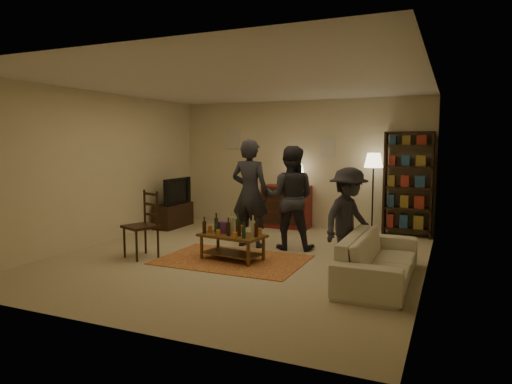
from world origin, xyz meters
The scene contains 13 objects.
floor centered at (0.00, 0.00, 0.00)m, with size 6.00×6.00×0.00m, color #C6B793.
room_shell centered at (-0.65, 2.98, 1.81)m, with size 6.00×6.00×6.00m.
rug centered at (-0.03, -0.21, 0.01)m, with size 2.20×1.50×0.01m, color maroon.
coffee_table centered at (-0.03, -0.21, 0.37)m, with size 1.06×0.69×0.74m.
dining_chair centered at (-1.39, -0.58, 0.57)m, with size 0.60×0.60×1.07m.
tv_stand centered at (-2.44, 1.80, 0.38)m, with size 0.40×1.00×1.06m.
dresser centered at (-0.19, 2.71, 0.48)m, with size 1.00×0.50×1.36m.
bookshelf centered at (2.25, 2.78, 1.03)m, with size 0.90×0.34×2.02m.
floor_lamp centered at (1.61, 2.65, 1.36)m, with size 0.36×0.36×1.61m.
sofa centered at (2.20, -0.40, 0.30)m, with size 2.08×0.81×0.61m, color beige.
person_left centered at (-0.17, 0.77, 0.93)m, with size 0.68×0.45×1.86m, color #24252C.
person_right centered at (0.53, 0.88, 0.88)m, with size 0.85×0.66×1.75m, color #282930.
person_by_sofa centered at (1.70, 0.02, 0.73)m, with size 0.94×0.54×1.46m, color #28272F.
Camera 1 is at (3.05, -6.37, 1.79)m, focal length 32.00 mm.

